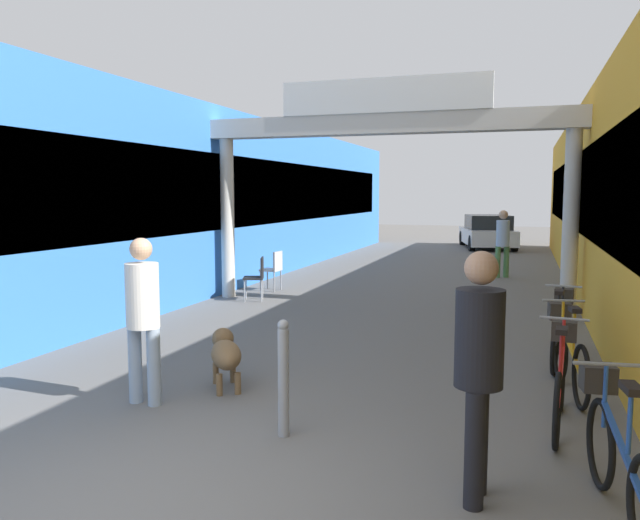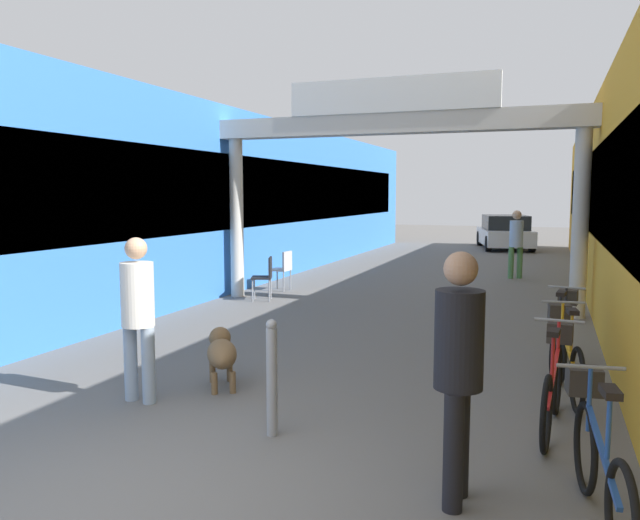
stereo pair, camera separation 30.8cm
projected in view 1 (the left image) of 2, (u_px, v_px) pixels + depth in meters
name	position (u px, v px, depth m)	size (l,w,h in m)	color
storefront_left	(209.00, 200.00, 15.87)	(3.00, 26.00, 4.03)	blue
arcade_sign_gateway	(385.00, 146.00, 11.85)	(7.40, 0.47, 4.32)	beige
pedestrian_with_dog	(143.00, 310.00, 6.39)	(0.39, 0.37, 1.73)	#8C9EB2
pedestrian_companion	(479.00, 359.00, 4.35)	(0.35, 0.39, 1.79)	black
pedestrian_carrying_crate	(503.00, 239.00, 16.15)	(0.46, 0.46, 1.75)	#4C7F47
dog_on_leash	(225.00, 353.00, 7.02)	(0.70, 0.86, 0.62)	brown
bicycle_blue_nearest	(617.00, 452.00, 4.21)	(0.46, 1.68, 0.98)	black
bicycle_red_second	(561.00, 379.00, 5.87)	(0.46, 1.69, 0.98)	black
bicycle_orange_third	(568.00, 352.00, 6.88)	(0.46, 1.68, 0.98)	black
bicycle_black_farthest	(560.00, 329.00, 8.03)	(0.46, 1.68, 0.98)	black
bollard_post_metal	(283.00, 377.00, 5.58)	(0.10, 0.10, 1.07)	gray
cafe_chair_black_nearer	(257.00, 274.00, 12.68)	(0.51, 0.51, 0.89)	gray
cafe_chair_aluminium_farther	(274.00, 267.00, 13.99)	(0.43, 0.43, 0.89)	gray
parked_car_white	(487.00, 232.00, 24.94)	(2.55, 4.28, 1.33)	silver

